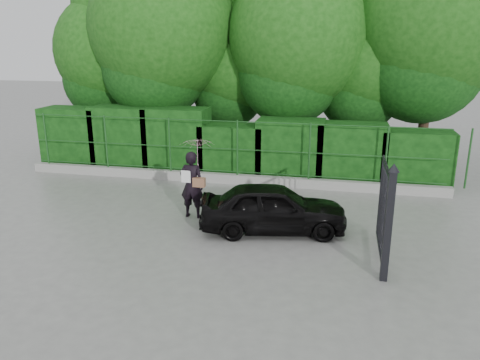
# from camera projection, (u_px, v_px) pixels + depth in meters

# --- Properties ---
(ground) EXTENTS (80.00, 80.00, 0.00)m
(ground) POSITION_uv_depth(u_px,v_px,m) (180.00, 236.00, 11.22)
(ground) COLOR gray
(kerb) EXTENTS (14.00, 0.25, 0.30)m
(kerb) POSITION_uv_depth(u_px,v_px,m) (226.00, 178.00, 15.39)
(kerb) COLOR #9E9E99
(kerb) RESTS_ON ground
(fence) EXTENTS (14.13, 0.06, 1.80)m
(fence) POSITION_uv_depth(u_px,v_px,m) (232.00, 148.00, 15.05)
(fence) COLOR #1C4F1E
(fence) RESTS_ON kerb
(hedge) EXTENTS (14.20, 1.20, 2.28)m
(hedge) POSITION_uv_depth(u_px,v_px,m) (224.00, 146.00, 16.14)
(hedge) COLOR black
(hedge) RESTS_ON ground
(trees) EXTENTS (17.10, 6.15, 8.08)m
(trees) POSITION_uv_depth(u_px,v_px,m) (277.00, 37.00, 16.91)
(trees) COLOR black
(trees) RESTS_ON ground
(gate) EXTENTS (0.22, 2.33, 2.36)m
(gate) POSITION_uv_depth(u_px,v_px,m) (386.00, 215.00, 9.26)
(gate) COLOR black
(gate) RESTS_ON ground
(woman) EXTENTS (0.93, 0.90, 2.11)m
(woman) POSITION_uv_depth(u_px,v_px,m) (195.00, 168.00, 12.08)
(woman) COLOR black
(woman) RESTS_ON ground
(car) EXTENTS (3.75, 2.07, 1.21)m
(car) POSITION_uv_depth(u_px,v_px,m) (273.00, 208.00, 11.35)
(car) COLOR black
(car) RESTS_ON ground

